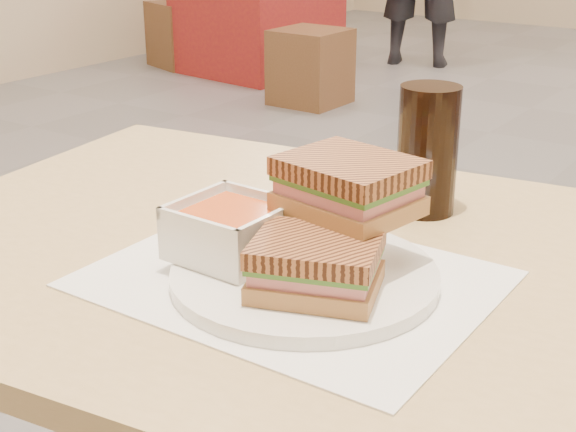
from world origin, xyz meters
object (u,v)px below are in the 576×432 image
Objects in this scene: panini_lower at (316,265)px; bg_table_0 at (257,15)px; bg_chair_0l at (183,34)px; plate at (305,276)px; soup_bowl at (231,232)px; bg_chair_0r at (311,67)px; main_table at (393,362)px; cola_glass at (427,150)px.

panini_lower reaches higher than bg_table_0.
bg_chair_0l is at bearing 133.28° from panini_lower.
soup_bowl is (-0.08, -0.01, 0.03)m from plate.
bg_table_0 is 1.01m from bg_chair_0r.
main_table is 4.80m from bg_table_0.
plate is 1.90× the size of panini_lower.
panini_lower is at bearing -43.65° from plate.
plate is 5.10m from bg_chair_0l.
panini_lower is (-0.03, -0.12, 0.16)m from main_table.
main_table is 3.05× the size of bg_chair_0r.
panini_lower is at bearing -84.59° from cola_glass.
plate is at bearing 9.09° from soup_bowl.
soup_bowl is 0.26× the size of bg_chair_0r.
bg_table_0 is (-2.94, 3.58, -0.45)m from cola_glass.
soup_bowl reaches higher than bg_chair_0l.
bg_chair_0r is (-2.16, 3.29, -0.58)m from panini_lower.
cola_glass is at bearing -54.62° from bg_chair_0r.
panini_lower is at bearing -9.69° from soup_bowl.
bg_chair_0l is 1.18× the size of bg_chair_0r.
cola_glass reaches higher than panini_lower.
cola_glass is 0.17× the size of bg_table_0.
cola_glass is (0.01, 0.26, 0.07)m from plate.
cola_glass is 3.73m from bg_chair_0r.
plate reaches higher than main_table.
panini_lower is 0.34× the size of bg_chair_0r.
bg_table_0 is 1.89× the size of bg_chair_0l.
plate is at bearing -46.75° from bg_chair_0l.
plate is 0.06m from panini_lower.
panini_lower is 0.29× the size of bg_chair_0l.
bg_chair_0l reaches higher than bg_chair_0r.
main_table reaches higher than bg_chair_0l.
main_table is at bearing 55.23° from plate.
main_table is 0.20m from panini_lower.
panini_lower reaches higher than main_table.
plate is at bearing -56.90° from bg_chair_0r.
main_table is 3.87m from bg_chair_0r.
plate is 0.29× the size of bg_table_0.
cola_glass reaches higher than bg_table_0.
bg_chair_0r is (-2.12, 3.26, -0.55)m from plate.
cola_glass is 4.93m from bg_chair_0l.
bg_chair_0r is (1.35, -0.44, -0.01)m from bg_chair_0l.
bg_table_0 is at bearing 127.47° from panini_lower.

